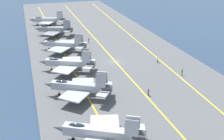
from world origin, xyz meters
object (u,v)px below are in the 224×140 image
at_px(parked_jet_seventh, 48,20).
at_px(crew_purple_vest, 148,91).
at_px(parked_jet_fourth, 68,63).
at_px(crew_brown_vest, 89,40).
at_px(parked_jet_sixth, 54,29).
at_px(parked_jet_second, 100,132).
at_px(parked_jet_fifth, 63,44).
at_px(crew_white_vest, 158,59).
at_px(crew_green_vest, 182,72).
at_px(parked_jet_third, 79,87).

distance_m(parked_jet_seventh, crew_purple_vest, 75.09).
xyz_separation_m(parked_jet_fourth, crew_brown_vest, (23.77, -11.26, -1.50)).
bearing_deg(parked_jet_sixth, parked_jet_fourth, 178.99).
relative_size(parked_jet_second, parked_jet_fourth, 1.02).
xyz_separation_m(parked_jet_fourth, parked_jet_sixth, (36.57, -0.64, 0.03)).
distance_m(parked_jet_fifth, crew_purple_vest, 39.46).
bearing_deg(parked_jet_sixth, crew_white_vest, -145.97).
xyz_separation_m(parked_jet_fifth, crew_brown_vest, (6.01, -9.93, -1.20)).
height_order(crew_purple_vest, crew_green_vest, crew_green_vest).
relative_size(parked_jet_fifth, crew_white_vest, 8.77).
relative_size(parked_jet_seventh, crew_white_vest, 8.82).
xyz_separation_m(parked_jet_second, parked_jet_seventh, (87.16, 0.03, 0.00)).
relative_size(parked_jet_fourth, parked_jet_fifth, 0.97).
xyz_separation_m(crew_white_vest, crew_purple_vest, (-17.82, 11.06, -0.06)).
xyz_separation_m(parked_jet_third, parked_jet_fifth, (33.16, -1.46, -0.50)).
height_order(parked_jet_third, crew_brown_vest, parked_jet_third).
xyz_separation_m(parked_jet_seventh, crew_white_vest, (-55.70, -26.26, -1.34)).
xyz_separation_m(parked_jet_second, parked_jet_third, (17.41, 0.14, 0.30)).
height_order(parked_jet_third, crew_white_vest, parked_jet_third).
height_order(parked_jet_third, crew_purple_vest, parked_jet_third).
relative_size(parked_jet_sixth, crew_purple_vest, 8.83).
height_order(parked_jet_second, parked_jet_third, parked_jet_third).
height_order(parked_jet_fourth, crew_green_vest, parked_jet_fourth).
height_order(parked_jet_fourth, parked_jet_sixth, parked_jet_sixth).
bearing_deg(parked_jet_fifth, crew_green_vest, -137.33).
height_order(crew_brown_vest, crew_white_vest, crew_white_vest).
bearing_deg(parked_jet_fourth, crew_green_vest, -112.19).
bearing_deg(parked_jet_second, crew_purple_vest, -48.04).
relative_size(parked_jet_fifth, parked_jet_sixth, 1.06).
distance_m(parked_jet_third, crew_brown_vest, 40.83).
relative_size(parked_jet_seventh, crew_green_vest, 9.09).
bearing_deg(crew_purple_vest, parked_jet_seventh, 11.68).
bearing_deg(parked_jet_second, parked_jet_seventh, 0.02).
xyz_separation_m(parked_jet_third, parked_jet_seventh, (69.75, -0.11, -0.30)).
distance_m(parked_jet_sixth, crew_brown_vest, 16.70).
relative_size(parked_jet_sixth, crew_green_vest, 8.54).
relative_size(parked_jet_third, crew_brown_vest, 8.95).
height_order(parked_jet_seventh, crew_brown_vest, parked_jet_seventh).
distance_m(parked_jet_third, crew_green_vest, 28.80).
relative_size(parked_jet_second, crew_purple_vest, 9.23).
bearing_deg(parked_jet_seventh, crew_white_vest, -154.75).
xyz_separation_m(parked_jet_sixth, crew_brown_vest, (-12.80, -10.62, -1.53)).
bearing_deg(crew_brown_vest, parked_jet_seventh, 20.25).
relative_size(parked_jet_seventh, crew_brown_vest, 9.33).
bearing_deg(crew_brown_vest, crew_purple_vest, -174.78).
distance_m(crew_white_vest, crew_green_vest, 10.44).
bearing_deg(parked_jet_fourth, crew_purple_vest, -141.62).
bearing_deg(parked_jet_third, crew_purple_vest, -103.83).
xyz_separation_m(parked_jet_third, crew_brown_vest, (39.17, -11.39, -1.70)).
distance_m(parked_jet_second, parked_jet_seventh, 87.16).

